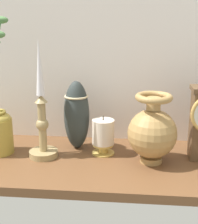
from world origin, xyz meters
The scene contains 6 objects.
ground_plane centered at (0.00, 0.00, -1.20)cm, with size 100.00×36.00×2.40cm, color brown.
back_wall centered at (0.00, 18.50, 32.50)cm, with size 120.00×2.00×65.00cm, color silver.
candlestick_tall_left centered at (-18.73, 0.76, 10.98)cm, with size 8.22×8.22×33.63cm.
brass_vase_bulbous centered at (11.83, 0.11, 8.96)cm, with size 13.45×13.45×19.31cm.
pillar_candle_front centered at (-1.89, 4.58, 5.64)cm, with size 6.59×6.59×11.51cm.
tall_ceramic_vase centered at (-10.21, 8.33, 10.52)cm, with size 7.62×7.62×20.77cm.
Camera 1 is at (5.86, -86.32, 39.15)cm, focal length 53.68 mm.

